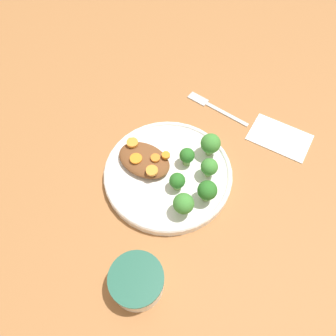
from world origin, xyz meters
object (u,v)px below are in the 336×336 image
napkin (280,137)px  dip_bowl (137,281)px  plate (168,173)px  fork (212,106)px

napkin → dip_bowl: bearing=79.3°
plate → napkin: size_ratio=1.93×
dip_bowl → napkin: (-0.09, -0.46, -0.03)m
dip_bowl → fork: (0.10, -0.46, -0.03)m
plate → napkin: plate is taller
fork → napkin: 0.18m
napkin → plate: bearing=54.7°
plate → napkin: 0.29m
plate → fork: (0.02, -0.24, -0.01)m
dip_bowl → fork: 0.47m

